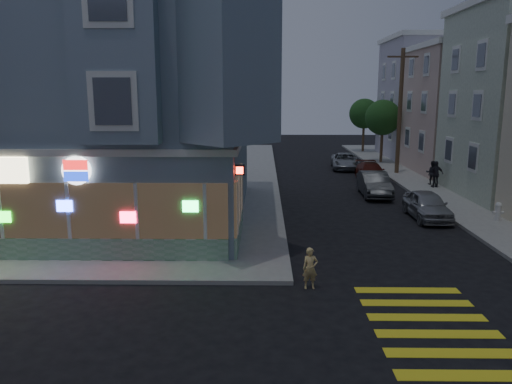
{
  "coord_description": "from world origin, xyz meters",
  "views": [
    {
      "loc": [
        2.03,
        -12.98,
        6.03
      ],
      "look_at": [
        1.76,
        5.45,
        2.35
      ],
      "focal_mm": 35.0,
      "sensor_mm": 36.0,
      "label": 1
    }
  ],
  "objects_px": {
    "parked_car_d": "(345,161)",
    "fire_hydrant": "(498,211)",
    "parked_car_a": "(427,205)",
    "parked_car_b": "(374,184)",
    "parked_car_c": "(371,172)",
    "utility_pole": "(400,110)",
    "pedestrian_a": "(432,173)",
    "pedestrian_b": "(436,174)",
    "street_tree_far": "(364,114)",
    "running_child": "(310,268)",
    "street_tree_near": "(383,118)",
    "traffic_signal": "(232,150)"
  },
  "relations": [
    {
      "from": "traffic_signal",
      "to": "fire_hydrant",
      "type": "relative_size",
      "value": 6.53
    },
    {
      "from": "fire_hydrant",
      "to": "utility_pole",
      "type": "bearing_deg",
      "value": 94.03
    },
    {
      "from": "running_child",
      "to": "parked_car_a",
      "type": "height_order",
      "value": "parked_car_a"
    },
    {
      "from": "street_tree_near",
      "to": "running_child",
      "type": "distance_m",
      "value": 29.69
    },
    {
      "from": "traffic_signal",
      "to": "parked_car_d",
      "type": "bearing_deg",
      "value": 69.05
    },
    {
      "from": "parked_car_a",
      "to": "parked_car_b",
      "type": "distance_m",
      "value": 5.61
    },
    {
      "from": "running_child",
      "to": "parked_car_c",
      "type": "height_order",
      "value": "running_child"
    },
    {
      "from": "parked_car_d",
      "to": "pedestrian_a",
      "type": "bearing_deg",
      "value": -55.0
    },
    {
      "from": "utility_pole",
      "to": "street_tree_far",
      "type": "relative_size",
      "value": 1.7
    },
    {
      "from": "street_tree_near",
      "to": "parked_car_b",
      "type": "distance_m",
      "value": 14.71
    },
    {
      "from": "parked_car_d",
      "to": "parked_car_c",
      "type": "bearing_deg",
      "value": -74.93
    },
    {
      "from": "pedestrian_a",
      "to": "parked_car_b",
      "type": "xyz_separation_m",
      "value": [
        -4.4,
        -3.07,
        -0.21
      ]
    },
    {
      "from": "pedestrian_a",
      "to": "pedestrian_b",
      "type": "distance_m",
      "value": 1.0
    },
    {
      "from": "street_tree_near",
      "to": "pedestrian_a",
      "type": "bearing_deg",
      "value": -85.77
    },
    {
      "from": "pedestrian_a",
      "to": "traffic_signal",
      "type": "distance_m",
      "value": 19.0
    },
    {
      "from": "parked_car_d",
      "to": "pedestrian_b",
      "type": "bearing_deg",
      "value": -58.44
    },
    {
      "from": "running_child",
      "to": "utility_pole",
      "type": "bearing_deg",
      "value": 64.51
    },
    {
      "from": "pedestrian_a",
      "to": "traffic_signal",
      "type": "bearing_deg",
      "value": 68.62
    },
    {
      "from": "street_tree_far",
      "to": "parked_car_d",
      "type": "xyz_separation_m",
      "value": [
        -3.6,
        -11.26,
        -3.3
      ]
    },
    {
      "from": "pedestrian_a",
      "to": "fire_hydrant",
      "type": "relative_size",
      "value": 1.76
    },
    {
      "from": "running_child",
      "to": "pedestrian_b",
      "type": "height_order",
      "value": "pedestrian_b"
    },
    {
      "from": "utility_pole",
      "to": "traffic_signal",
      "type": "height_order",
      "value": "utility_pole"
    },
    {
      "from": "parked_car_b",
      "to": "parked_car_d",
      "type": "distance_m",
      "value": 10.63
    },
    {
      "from": "utility_pole",
      "to": "pedestrian_b",
      "type": "height_order",
      "value": "utility_pole"
    },
    {
      "from": "parked_car_d",
      "to": "parked_car_b",
      "type": "bearing_deg",
      "value": -85.21
    },
    {
      "from": "parked_car_a",
      "to": "parked_car_b",
      "type": "bearing_deg",
      "value": 104.14
    },
    {
      "from": "pedestrian_a",
      "to": "running_child",
      "type": "bearing_deg",
      "value": 80.11
    },
    {
      "from": "parked_car_c",
      "to": "parked_car_d",
      "type": "distance_m",
      "value": 5.28
    },
    {
      "from": "street_tree_far",
      "to": "running_child",
      "type": "distance_m",
      "value": 37.37
    },
    {
      "from": "running_child",
      "to": "pedestrian_a",
      "type": "relative_size",
      "value": 0.85
    },
    {
      "from": "street_tree_far",
      "to": "parked_car_c",
      "type": "distance_m",
      "value": 17.0
    },
    {
      "from": "parked_car_a",
      "to": "street_tree_far",
      "type": "bearing_deg",
      "value": 85.3
    },
    {
      "from": "street_tree_far",
      "to": "traffic_signal",
      "type": "relative_size",
      "value": 0.93
    },
    {
      "from": "street_tree_far",
      "to": "fire_hydrant",
      "type": "height_order",
      "value": "street_tree_far"
    },
    {
      "from": "parked_car_a",
      "to": "parked_car_b",
      "type": "xyz_separation_m",
      "value": [
        -1.37,
        5.44,
        0.03
      ]
    },
    {
      "from": "utility_pole",
      "to": "pedestrian_b",
      "type": "distance_m",
      "value": 7.01
    },
    {
      "from": "parked_car_b",
      "to": "parked_car_d",
      "type": "bearing_deg",
      "value": 91.78
    },
    {
      "from": "street_tree_near",
      "to": "parked_car_b",
      "type": "relative_size",
      "value": 1.23
    },
    {
      "from": "traffic_signal",
      "to": "pedestrian_a",
      "type": "bearing_deg",
      "value": 48.25
    },
    {
      "from": "street_tree_far",
      "to": "parked_car_a",
      "type": "distance_m",
      "value": 27.61
    },
    {
      "from": "parked_car_c",
      "to": "utility_pole",
      "type": "bearing_deg",
      "value": 45.16
    },
    {
      "from": "street_tree_near",
      "to": "pedestrian_b",
      "type": "relative_size",
      "value": 3.18
    },
    {
      "from": "pedestrian_a",
      "to": "utility_pole",
      "type": "bearing_deg",
      "value": -59.5
    },
    {
      "from": "fire_hydrant",
      "to": "parked_car_b",
      "type": "bearing_deg",
      "value": 124.9
    },
    {
      "from": "parked_car_d",
      "to": "fire_hydrant",
      "type": "height_order",
      "value": "parked_car_d"
    },
    {
      "from": "utility_pole",
      "to": "parked_car_c",
      "type": "height_order",
      "value": "utility_pole"
    },
    {
      "from": "street_tree_far",
      "to": "parked_car_d",
      "type": "bearing_deg",
      "value": -107.73
    },
    {
      "from": "utility_pole",
      "to": "street_tree_far",
      "type": "bearing_deg",
      "value": 89.18
    },
    {
      "from": "street_tree_far",
      "to": "pedestrian_b",
      "type": "distance_m",
      "value": 20.04
    },
    {
      "from": "utility_pole",
      "to": "parked_car_b",
      "type": "bearing_deg",
      "value": -113.32
    }
  ]
}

